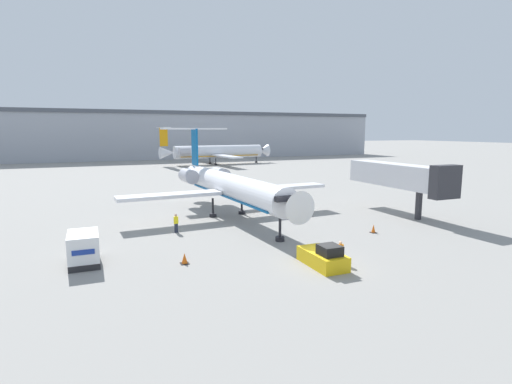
% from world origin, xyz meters
% --- Properties ---
extents(ground_plane, '(600.00, 600.00, 0.00)m').
position_xyz_m(ground_plane, '(0.00, 0.00, 0.00)').
color(ground_plane, gray).
extents(terminal_building, '(180.00, 16.80, 16.31)m').
position_xyz_m(terminal_building, '(0.00, 120.00, 8.18)').
color(terminal_building, '#9EA3AD').
rests_on(terminal_building, ground).
extents(airplane_main, '(24.45, 28.05, 9.96)m').
position_xyz_m(airplane_main, '(-0.95, 18.64, 3.56)').
color(airplane_main, white).
rests_on(airplane_main, ground).
extents(pushback_tug, '(2.00, 4.13, 1.76)m').
position_xyz_m(pushback_tug, '(-0.26, 0.13, 0.65)').
color(pushback_tug, yellow).
rests_on(pushback_tug, ground).
extents(luggage_cart, '(2.07, 3.48, 2.32)m').
position_xyz_m(luggage_cart, '(-15.98, 7.14, 1.16)').
color(luggage_cart, '#232326').
rests_on(luggage_cart, ground).
extents(worker_near_tug, '(0.40, 0.24, 1.66)m').
position_xyz_m(worker_near_tug, '(1.23, 0.15, 0.86)').
color(worker_near_tug, '#232838').
rests_on(worker_near_tug, ground).
extents(worker_by_wing, '(0.40, 0.25, 1.80)m').
position_xyz_m(worker_by_wing, '(-7.98, 13.68, 0.95)').
color(worker_by_wing, '#232838').
rests_on(worker_by_wing, ground).
extents(traffic_cone_left, '(0.62, 0.62, 0.80)m').
position_xyz_m(traffic_cone_left, '(-9.26, 4.45, 0.38)').
color(traffic_cone_left, black).
rests_on(traffic_cone_left, ground).
extents(traffic_cone_right, '(0.52, 0.52, 0.80)m').
position_xyz_m(traffic_cone_right, '(9.26, 6.38, 0.38)').
color(traffic_cone_right, black).
rests_on(traffic_cone_right, ground).
extents(airplane_parked_far_left, '(33.34, 32.53, 10.55)m').
position_xyz_m(airplane_parked_far_left, '(18.70, 87.76, 3.63)').
color(airplane_parked_far_left, silver).
rests_on(airplane_parked_far_left, ground).
extents(jet_bridge, '(3.20, 14.57, 6.19)m').
position_xyz_m(jet_bridge, '(17.54, 12.23, 4.46)').
color(jet_bridge, '#2D2D33').
rests_on(jet_bridge, ground).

